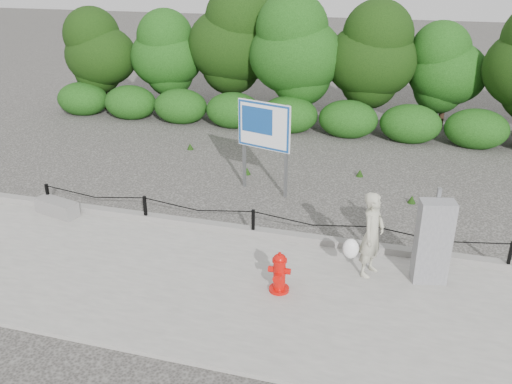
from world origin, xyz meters
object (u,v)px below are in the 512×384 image
object	(u,v)px
concrete_block	(57,207)
utility_cabinet	(433,242)
fire_hydrant	(279,273)
advertising_sign	(264,130)
pedestrian	(371,235)

from	to	relation	value
concrete_block	utility_cabinet	distance (m)	8.20
fire_hydrant	utility_cabinet	bearing A→B (deg)	22.38
concrete_block	advertising_sign	xyz separation A→B (m)	(4.16, 2.70, 1.40)
pedestrian	advertising_sign	distance (m)	4.47
fire_hydrant	concrete_block	size ratio (longest dim) A/B	0.72
pedestrian	utility_cabinet	world-z (taller)	utility_cabinet
pedestrian	fire_hydrant	bearing A→B (deg)	145.73
concrete_block	advertising_sign	distance (m)	5.15
fire_hydrant	utility_cabinet	distance (m)	2.79
pedestrian	advertising_sign	world-z (taller)	advertising_sign
utility_cabinet	fire_hydrant	bearing A→B (deg)	-169.14
fire_hydrant	pedestrian	size ratio (longest dim) A/B	0.47
pedestrian	concrete_block	xyz separation A→B (m)	(-7.08, 0.59, -0.63)
pedestrian	concrete_block	distance (m)	7.13
fire_hydrant	utility_cabinet	size ratio (longest dim) A/B	0.44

